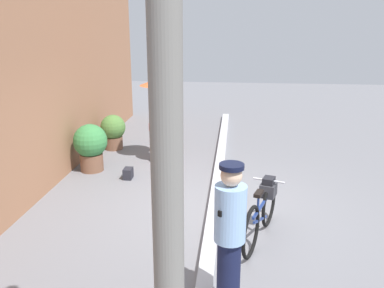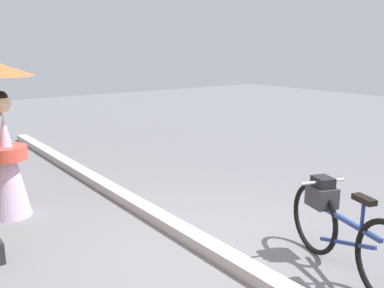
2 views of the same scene
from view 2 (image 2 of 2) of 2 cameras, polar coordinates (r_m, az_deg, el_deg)
name	(u,v)px [view 2 (image 2 of 2)]	position (r m, az deg, el deg)	size (l,w,h in m)	color
ground_plane	(220,259)	(4.42, 3.69, -14.99)	(30.00, 30.00, 0.00)	slate
sidewalk_curb	(220,253)	(4.39, 3.70, -14.29)	(14.00, 0.20, 0.12)	#B2B2B7
bicycle_near_officer	(341,227)	(4.23, 19.22, -10.42)	(1.66, 0.65, 0.83)	black
person_with_parasol	(5,139)	(5.63, -23.68, 0.57)	(0.85, 0.85, 1.89)	silver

